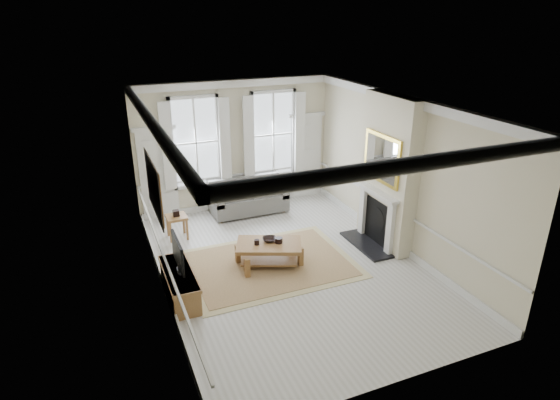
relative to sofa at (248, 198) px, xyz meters
name	(u,v)px	position (x,y,z in m)	size (l,w,h in m)	color
floor	(290,267)	(-0.14, -3.11, -0.37)	(7.20, 7.20, 0.00)	#B7B5AD
ceiling	(291,105)	(-0.14, -3.11, 3.03)	(7.20, 7.20, 0.00)	white
back_wall	(235,145)	(-0.14, 0.49, 1.33)	(5.20, 5.20, 0.00)	beige
left_wall	(156,212)	(-2.74, -3.11, 1.33)	(7.20, 7.20, 0.00)	beige
right_wall	(401,175)	(2.46, -3.11, 1.33)	(7.20, 7.20, 0.00)	beige
window_left	(196,143)	(-1.19, 0.44, 1.53)	(1.26, 0.20, 2.20)	#B2BCC6
window_right	(273,135)	(0.91, 0.44, 1.53)	(1.26, 0.20, 2.20)	#B2BCC6
door_left	(158,176)	(-2.19, 0.45, 0.78)	(0.90, 0.08, 2.30)	silver
door_right	(306,157)	(1.91, 0.45, 0.78)	(0.90, 0.08, 2.30)	silver
painting	(154,187)	(-2.70, -2.81, 1.68)	(0.05, 1.66, 1.06)	#9F6E1B
chimney_breast	(388,173)	(2.28, -2.91, 1.33)	(0.35, 1.70, 3.38)	beige
hearth	(366,244)	(1.86, -2.91, -0.34)	(0.55, 1.50, 0.05)	black
fireplace	(376,215)	(2.06, -2.91, 0.36)	(0.21, 1.45, 1.33)	silver
mirror	(381,159)	(2.07, -2.91, 1.68)	(0.06, 1.26, 1.06)	gold
sofa	(248,198)	(0.00, 0.00, 0.00)	(1.97, 0.96, 0.89)	#5C5C5A
side_table	(177,220)	(-2.04, -0.86, 0.08)	(0.47, 0.47, 0.56)	brown
rug	(269,264)	(-0.51, -2.85, -0.36)	(3.50, 2.60, 0.02)	olive
coffee_table	(269,247)	(-0.51, -2.85, 0.05)	(1.54, 1.24, 0.50)	brown
ceramic_pot_a	(257,242)	(-0.76, -2.80, 0.19)	(0.11, 0.11, 0.11)	black
ceramic_pot_b	(279,240)	(-0.31, -2.90, 0.19)	(0.16, 0.16, 0.11)	black
bowl	(269,239)	(-0.46, -2.75, 0.17)	(0.29, 0.29, 0.07)	black
tv_stand	(180,284)	(-2.48, -3.33, -0.10)	(0.48, 1.49, 0.53)	brown
tv	(178,253)	(-2.46, -3.33, 0.56)	(0.08, 0.90, 0.68)	black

